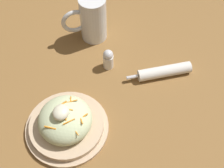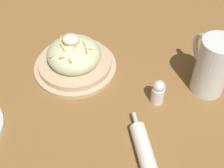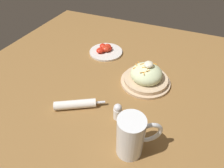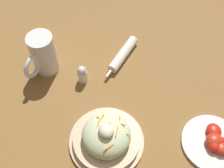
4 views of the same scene
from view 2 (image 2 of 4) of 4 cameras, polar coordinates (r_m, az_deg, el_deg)
name	(u,v)px [view 2 (image 2 of 4)]	position (r m, az deg, el deg)	size (l,w,h in m)	color
ground_plane	(87,110)	(0.76, -4.62, -4.91)	(1.43, 1.43, 0.00)	olive
salad_plate	(74,59)	(0.84, -6.99, 4.70)	(0.23, 0.23, 0.11)	#D1B28E
beer_mug	(212,68)	(0.80, 18.03, 2.93)	(0.11, 0.13, 0.16)	white
napkin_roll	(146,157)	(0.67, 6.38, -13.41)	(0.12, 0.19, 0.04)	white
salt_shaker	(158,92)	(0.76, 8.57, -1.41)	(0.03, 0.03, 0.07)	white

